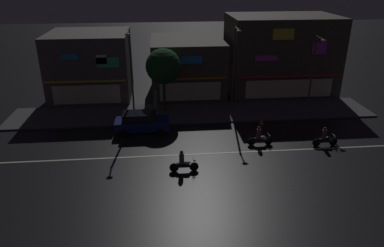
{
  "coord_description": "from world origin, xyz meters",
  "views": [
    {
      "loc": [
        -2.95,
        -22.52,
        12.15
      ],
      "look_at": [
        -0.49,
        3.46,
        0.91
      ],
      "focal_mm": 33.57,
      "sensor_mm": 36.0,
      "label": 1
    }
  ],
  "objects": [
    {
      "name": "storefront_right_block",
      "position": [
        9.79,
        13.89,
        3.94
      ],
      "size": [
        10.89,
        7.25,
        7.89
      ],
      "color": "#4C443A",
      "rests_on": "ground"
    },
    {
      "name": "sidewalk_far",
      "position": [
        0.0,
        7.88,
        0.07
      ],
      "size": [
        32.64,
        4.93,
        0.14
      ],
      "primitive_type": "cube",
      "color": "#424447",
      "rests_on": "ground"
    },
    {
      "name": "parked_car_near_kerb",
      "position": [
        -4.5,
        4.25,
        0.87
      ],
      "size": [
        4.3,
        1.98,
        1.67
      ],
      "rotation": [
        0.0,
        0.0,
        3.14
      ],
      "color": "navy",
      "rests_on": "ground"
    },
    {
      "name": "traffic_cone",
      "position": [
        5.59,
        4.87,
        0.28
      ],
      "size": [
        0.36,
        0.36,
        0.55
      ],
      "primitive_type": "cone",
      "color": "orange",
      "rests_on": "ground"
    },
    {
      "name": "streetlamp_mid",
      "position": [
        3.7,
        8.14,
        4.56
      ],
      "size": [
        0.44,
        1.64,
        7.54
      ],
      "color": "#47494C",
      "rests_on": "sidewalk_far"
    },
    {
      "name": "streetlamp_west",
      "position": [
        -5.27,
        7.21,
        4.57
      ],
      "size": [
        0.44,
        1.64,
        7.56
      ],
      "color": "#47494C",
      "rests_on": "sidewalk_far"
    },
    {
      "name": "streetlamp_east",
      "position": [
        11.09,
        8.24,
        4.07
      ],
      "size": [
        0.44,
        1.64,
        6.61
      ],
      "color": "#47494C",
      "rests_on": "sidewalk_far"
    },
    {
      "name": "street_tree",
      "position": [
        -2.55,
        8.48,
        4.3
      ],
      "size": [
        3.13,
        3.13,
        5.74
      ],
      "color": "#473323",
      "rests_on": "sidewalk_far"
    },
    {
      "name": "motorcycle_lead",
      "position": [
        9.12,
        0.42,
        0.63
      ],
      "size": [
        1.9,
        0.6,
        1.52
      ],
      "rotation": [
        0.0,
        0.0,
        -0.06
      ],
      "color": "black",
      "rests_on": "ground"
    },
    {
      "name": "storefront_left_block",
      "position": [
        -9.79,
        14.01,
        3.24
      ],
      "size": [
        7.78,
        7.49,
        6.48
      ],
      "color": "#56514C",
      "rests_on": "ground"
    },
    {
      "name": "motorcycle_opposite_lane",
      "position": [
        4.34,
        1.02,
        0.63
      ],
      "size": [
        1.9,
        0.6,
        1.52
      ],
      "rotation": [
        0.0,
        0.0,
        -0.04
      ],
      "color": "black",
      "rests_on": "ground"
    },
    {
      "name": "pedestrian_on_sidewalk",
      "position": [
        -3.3,
        8.58,
        1.01
      ],
      "size": [
        0.35,
        0.35,
        1.86
      ],
      "rotation": [
        0.0,
        0.0,
        0.71
      ],
      "color": "#4C664C",
      "rests_on": "sidewalk_far"
    },
    {
      "name": "storefront_center_block",
      "position": [
        0.0,
        14.51,
        2.8
      ],
      "size": [
        7.35,
        8.5,
        5.6
      ],
      "color": "#4C443A",
      "rests_on": "ground"
    },
    {
      "name": "lane_divider_stripe",
      "position": [
        0.0,
        0.0,
        0.01
      ],
      "size": [
        31.01,
        0.16,
        0.01
      ],
      "primitive_type": "cube",
      "color": "beige",
      "rests_on": "ground"
    },
    {
      "name": "motorcycle_following",
      "position": [
        -1.6,
        -2.24,
        0.63
      ],
      "size": [
        1.9,
        0.6,
        1.52
      ],
      "rotation": [
        0.0,
        0.0,
        3.09
      ],
      "color": "black",
      "rests_on": "ground"
    },
    {
      "name": "ground_plane",
      "position": [
        0.0,
        0.0,
        0.0
      ],
      "size": [
        140.0,
        140.0,
        0.0
      ],
      "primitive_type": "plane",
      "color": "black"
    }
  ]
}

